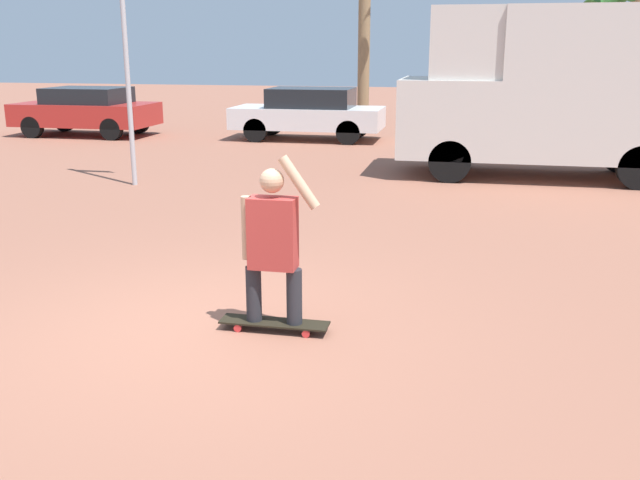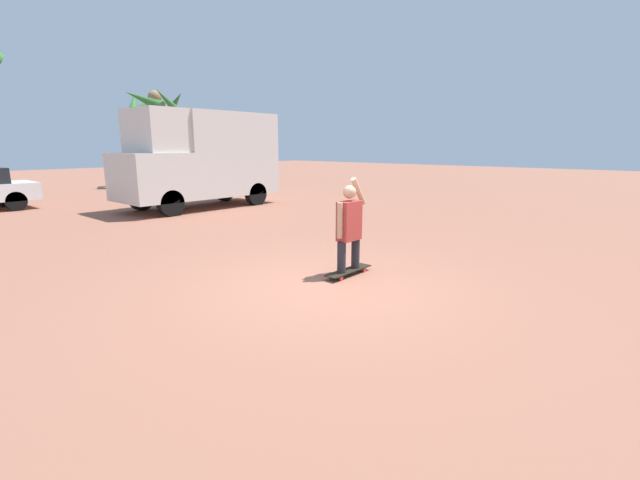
{
  "view_description": "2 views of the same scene",
  "coord_description": "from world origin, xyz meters",
  "px_view_note": "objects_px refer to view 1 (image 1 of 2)",
  "views": [
    {
      "loc": [
        2.37,
        -5.66,
        2.49
      ],
      "look_at": [
        1.01,
        0.72,
        0.71
      ],
      "focal_mm": 40.0,
      "sensor_mm": 36.0,
      "label": 1
    },
    {
      "loc": [
        -4.7,
        -3.98,
        2.1
      ],
      "look_at": [
        0.74,
        0.79,
        0.49
      ],
      "focal_mm": 24.0,
      "sensor_mm": 36.0,
      "label": 2
    }
  ],
  "objects_px": {
    "parked_car_white": "(309,113)",
    "flagpole": "(127,9)",
    "person_skateboarder": "(273,239)",
    "parked_car_red": "(86,110)",
    "skateboard": "(274,323)",
    "camper_van": "(551,88)"
  },
  "relations": [
    {
      "from": "person_skateboarder",
      "to": "parked_car_red",
      "type": "height_order",
      "value": "person_skateboarder"
    },
    {
      "from": "skateboard",
      "to": "camper_van",
      "type": "height_order",
      "value": "camper_van"
    },
    {
      "from": "parked_car_white",
      "to": "flagpole",
      "type": "distance_m",
      "value": 7.67
    },
    {
      "from": "parked_car_red",
      "to": "parked_car_white",
      "type": "bearing_deg",
      "value": 3.44
    },
    {
      "from": "skateboard",
      "to": "camper_van",
      "type": "distance_m",
      "value": 9.36
    },
    {
      "from": "person_skateboarder",
      "to": "parked_car_white",
      "type": "bearing_deg",
      "value": 101.57
    },
    {
      "from": "parked_car_white",
      "to": "flagpole",
      "type": "relative_size",
      "value": 0.75
    },
    {
      "from": "camper_van",
      "to": "parked_car_red",
      "type": "xyz_separation_m",
      "value": [
        -12.25,
        4.28,
        -1.0
      ]
    },
    {
      "from": "person_skateboarder",
      "to": "parked_car_red",
      "type": "relative_size",
      "value": 0.39
    },
    {
      "from": "skateboard",
      "to": "camper_van",
      "type": "bearing_deg",
      "value": 70.45
    },
    {
      "from": "parked_car_red",
      "to": "flagpole",
      "type": "xyz_separation_m",
      "value": [
        4.82,
        -6.72,
        2.39
      ]
    },
    {
      "from": "skateboard",
      "to": "flagpole",
      "type": "relative_size",
      "value": 0.18
    },
    {
      "from": "person_skateboarder",
      "to": "parked_car_white",
      "type": "relative_size",
      "value": 0.37
    },
    {
      "from": "camper_van",
      "to": "parked_car_red",
      "type": "bearing_deg",
      "value": 160.74
    },
    {
      "from": "camper_van",
      "to": "parked_car_white",
      "type": "height_order",
      "value": "camper_van"
    },
    {
      "from": "skateboard",
      "to": "person_skateboarder",
      "type": "bearing_deg",
      "value": 180.0
    },
    {
      "from": "flagpole",
      "to": "parked_car_red",
      "type": "bearing_deg",
      "value": 125.64
    },
    {
      "from": "skateboard",
      "to": "parked_car_white",
      "type": "xyz_separation_m",
      "value": [
        -2.73,
        13.35,
        0.67
      ]
    },
    {
      "from": "skateboard",
      "to": "person_skateboarder",
      "type": "height_order",
      "value": "person_skateboarder"
    },
    {
      "from": "parked_car_red",
      "to": "person_skateboarder",
      "type": "bearing_deg",
      "value": -54.71
    },
    {
      "from": "person_skateboarder",
      "to": "parked_car_white",
      "type": "distance_m",
      "value": 13.62
    },
    {
      "from": "parked_car_red",
      "to": "flagpole",
      "type": "distance_m",
      "value": 8.61
    }
  ]
}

